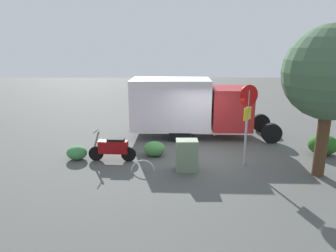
# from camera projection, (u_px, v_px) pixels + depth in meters

# --- Properties ---
(ground_plane) EXTENTS (60.00, 60.00, 0.00)m
(ground_plane) POSITION_uv_depth(u_px,v_px,m) (203.00, 156.00, 12.17)
(ground_plane) COLOR #4D4E4B
(box_truck_near) EXTENTS (6.91, 2.44, 2.76)m
(box_truck_near) POSITION_uv_depth(u_px,v_px,m) (192.00, 105.00, 14.39)
(box_truck_near) COLOR black
(box_truck_near) RESTS_ON ground
(motorcycle) EXTENTS (1.81, 0.55, 1.20)m
(motorcycle) POSITION_uv_depth(u_px,v_px,m) (113.00, 148.00, 11.48)
(motorcycle) COLOR black
(motorcycle) RESTS_ON ground
(stop_sign) EXTENTS (0.71, 0.33, 2.97)m
(stop_sign) POSITION_uv_depth(u_px,v_px,m) (247.00, 113.00, 10.65)
(stop_sign) COLOR #9E9EA3
(stop_sign) RESTS_ON ground
(street_tree) EXTENTS (2.99, 2.99, 4.94)m
(street_tree) POSITION_uv_depth(u_px,v_px,m) (331.00, 73.00, 9.48)
(street_tree) COLOR #47301E
(street_tree) RESTS_ON ground
(utility_cabinet) EXTENTS (0.76, 0.56, 1.12)m
(utility_cabinet) POSITION_uv_depth(u_px,v_px,m) (187.00, 155.00, 10.61)
(utility_cabinet) COLOR slate
(utility_cabinet) RESTS_ON ground
(bike_rack_hoop) EXTENTS (0.85, 0.11, 0.85)m
(bike_rack_hoop) POSITION_uv_depth(u_px,v_px,m) (143.00, 171.00, 10.67)
(bike_rack_hoop) COLOR #B7B7BC
(bike_rack_hoop) RESTS_ON ground
(shrub_near_sign) EXTENTS (0.87, 0.71, 0.59)m
(shrub_near_sign) POSITION_uv_depth(u_px,v_px,m) (154.00, 149.00, 12.07)
(shrub_near_sign) COLOR #458843
(shrub_near_sign) RESTS_ON ground
(shrub_mid_verge) EXTENTS (1.19, 0.97, 0.81)m
(shrub_mid_verge) POSITION_uv_depth(u_px,v_px,m) (323.00, 145.00, 12.21)
(shrub_mid_verge) COLOR #275C1D
(shrub_mid_verge) RESTS_ON ground
(shrub_by_tree) EXTENTS (0.78, 0.64, 0.53)m
(shrub_by_tree) POSITION_uv_depth(u_px,v_px,m) (77.00, 153.00, 11.70)
(shrub_by_tree) COLOR #3B8044
(shrub_by_tree) RESTS_ON ground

